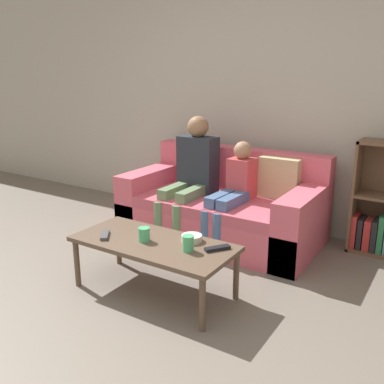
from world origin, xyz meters
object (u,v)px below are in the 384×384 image
Objects in this scene: coffee_table at (153,246)px; tv_remote_1 at (218,248)px; tv_remote_0 at (105,235)px; person_adult at (193,169)px; person_child at (233,190)px; couch at (224,209)px; snack_bowl at (192,238)px; cup_near at (188,244)px; cup_far at (144,234)px.

tv_remote_1 is (0.44, 0.11, 0.05)m from coffee_table.
coffee_table is at bearing -20.16° from tv_remote_0.
tv_remote_1 is (0.78, 0.22, 0.00)m from tv_remote_0.
tv_remote_1 is at bearing -50.30° from person_adult.
tv_remote_1 reaches higher than coffee_table.
couch is at bearing 141.15° from person_child.
tv_remote_0 is 0.61m from snack_bowl.
person_adult reaches higher than tv_remote_0.
cup_near is at bearing -1.60° from coffee_table.
snack_bowl reaches higher than coffee_table.
person_adult is 1.29m from tv_remote_1.
person_adult is 11.50× the size of cup_far.
snack_bowl is (0.59, -0.95, -0.22)m from person_adult.
person_adult is at bearing 53.76° from tv_remote_0.
tv_remote_0 is (0.03, -1.20, -0.23)m from person_adult.
snack_bowl is (-0.22, 0.03, 0.01)m from tv_remote_1.
couch is 0.46m from person_adult.
cup_far is at bearing -155.15° from coffee_table.
tv_remote_1 is (0.53, -1.07, 0.12)m from couch.
tv_remote_0 is at bearing -100.90° from couch.
tv_remote_0 is at bearing -129.15° from tv_remote_1.
person_adult reaches higher than tv_remote_1.
couch is 1.32m from tv_remote_0.
couch reaches higher than snack_bowl.
cup_far is (0.32, -1.12, -0.20)m from person_adult.
tv_remote_0 is (-0.25, -1.29, 0.12)m from couch.
cup_far is 0.30m from tv_remote_0.
tv_remote_1 is at bearing 15.47° from cup_far.
person_child is at bearing 101.74° from cup_near.
tv_remote_0 reaches higher than coffee_table.
tv_remote_0 is at bearing -88.34° from person_adult.
coffee_table is (0.09, -1.18, 0.08)m from couch.
cup_near is (0.38, -1.19, 0.16)m from couch.
person_adult is 1.14m from snack_bowl.
couch reaches higher than cup_far.
snack_bowl reaches higher than tv_remote_0.
cup_far is at bearing -94.43° from person_child.
person_adult is at bearing 108.88° from coffee_table.
tv_remote_1 is at bearing -8.53° from snack_bowl.
tv_remote_1 is at bearing 38.37° from cup_near.
cup_far is 0.58× the size of tv_remote_1.
snack_bowl reaches higher than tv_remote_1.
cup_near is at bearing -106.46° from tv_remote_1.
couch is 1.93× the size of person_child.
cup_far reaches higher than snack_bowl.
person_adult is 7.80× the size of snack_bowl.
cup_near is 0.74× the size of snack_bowl.
cup_far is 0.59× the size of tv_remote_0.
snack_bowl is (0.27, 0.17, -0.03)m from cup_far.
couch is 10.73× the size of tv_remote_0.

